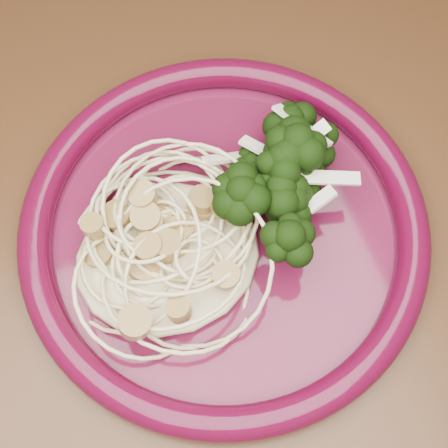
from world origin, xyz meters
name	(u,v)px	position (x,y,z in m)	size (l,w,h in m)	color
dining_table	(264,310)	(0.00, 0.00, 0.65)	(1.20, 0.80, 0.75)	#472814
dinner_plate	(224,228)	(-0.02, 0.05, 0.76)	(0.37, 0.37, 0.03)	#4F0E26
spaghetti_pile	(167,252)	(-0.07, 0.04, 0.77)	(0.14, 0.13, 0.03)	beige
scallop_cluster	(162,232)	(-0.07, 0.04, 0.81)	(0.13, 0.13, 0.04)	#A88848
broccoli_pile	(292,182)	(0.04, 0.06, 0.78)	(0.09, 0.15, 0.05)	black
onion_garnish	(297,161)	(0.04, 0.06, 0.82)	(0.07, 0.10, 0.06)	beige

